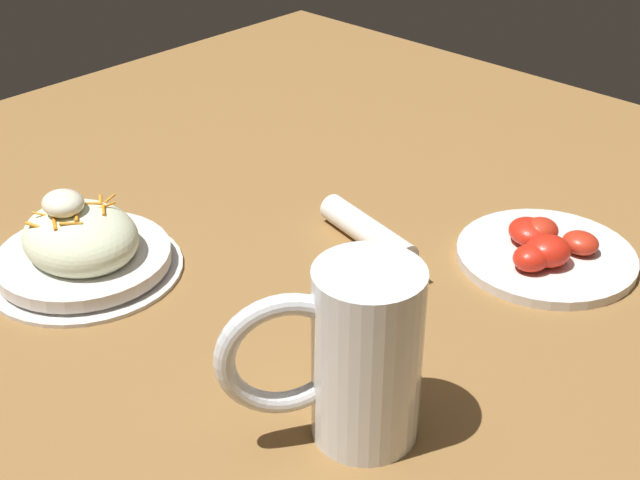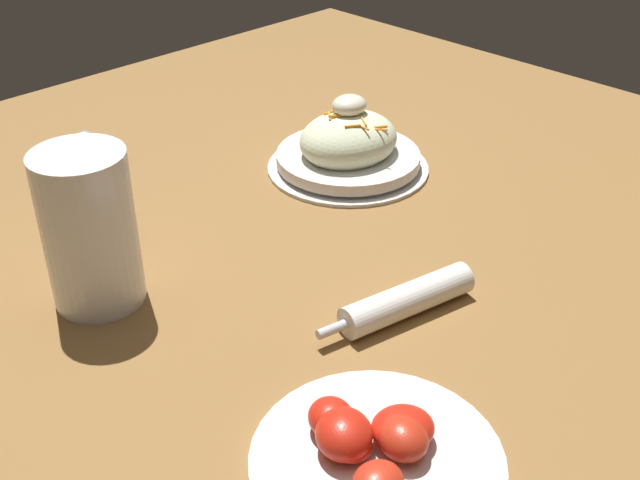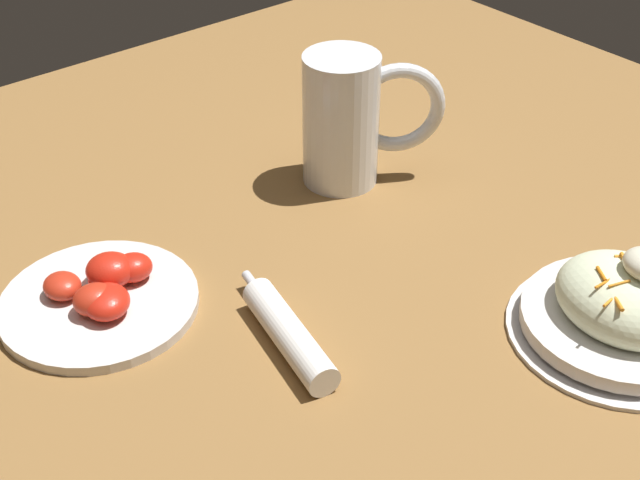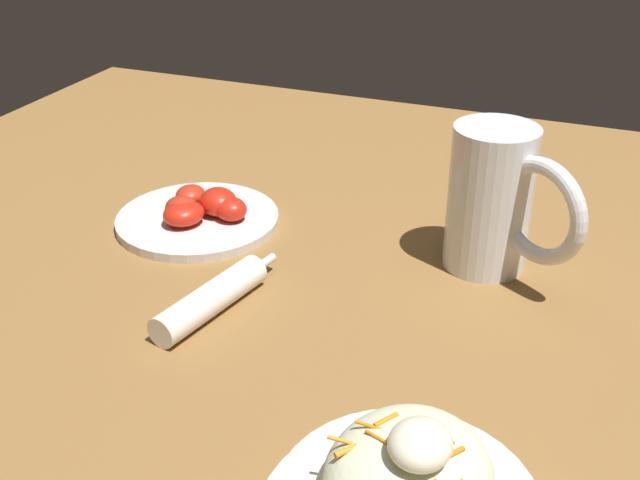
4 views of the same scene
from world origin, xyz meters
The scene contains 5 objects.
ground_plane centered at (0.00, 0.00, 0.00)m, with size 1.43×1.43×0.00m, color olive.
salad_plate centered at (0.19, 0.16, 0.03)m, with size 0.21×0.21×0.10m.
beer_mug centered at (-0.20, 0.14, 0.08)m, with size 0.12×0.16×0.16m.
napkin_roll centered at (0.00, -0.10, 0.02)m, with size 0.18×0.06×0.03m.
tomato_plate centered at (-0.17, -0.21, 0.01)m, with size 0.20×0.20×0.05m.
Camera 2 is at (-0.51, -0.48, 0.48)m, focal length 44.47 mm.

